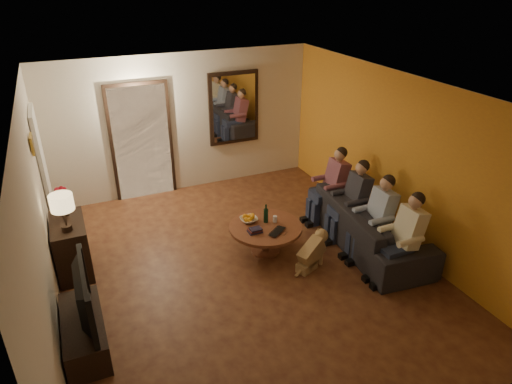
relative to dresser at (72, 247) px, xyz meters
name	(u,v)px	position (x,y,z in m)	size (l,w,h in m)	color
floor	(245,269)	(2.25, -0.96, -0.39)	(5.00, 6.00, 0.01)	#471D13
ceiling	(243,91)	(2.25, -0.96, 2.21)	(5.00, 6.00, 0.01)	white
back_wall	(183,124)	(2.25, 2.04, 0.91)	(5.00, 0.02, 2.60)	beige
front_wall	(390,341)	(2.25, -3.96, 0.91)	(5.00, 0.02, 2.60)	beige
left_wall	(40,227)	(-0.25, -0.96, 0.91)	(0.02, 6.00, 2.60)	beige
right_wall	(396,160)	(4.75, -0.96, 0.91)	(0.02, 6.00, 2.60)	beige
orange_accent	(396,160)	(4.74, -0.96, 0.91)	(0.01, 6.00, 2.60)	orange
kitchen_doorway	(142,143)	(1.45, 2.02, 0.66)	(1.00, 0.06, 2.10)	#FFE0A5
door_trim	(142,143)	(1.45, 2.01, 0.66)	(1.12, 0.04, 2.22)	black
fridge_glimpse	(156,149)	(1.70, 2.02, 0.51)	(0.45, 0.03, 1.70)	silver
mirror_frame	(234,108)	(3.25, 2.00, 1.11)	(1.00, 0.05, 1.40)	black
mirror_glass	(234,108)	(3.25, 1.97, 1.11)	(0.86, 0.02, 1.26)	white
white_door	(44,173)	(-0.21, 1.34, 0.63)	(0.06, 0.85, 2.04)	white
framed_art	(32,144)	(-0.22, 0.34, 1.46)	(0.03, 0.28, 0.24)	#B28C33
art_canvas	(33,144)	(-0.21, 0.34, 1.46)	(0.01, 0.22, 0.18)	brown
dresser	(72,247)	(0.00, 0.00, 0.00)	(0.45, 0.88, 0.79)	black
table_lamp	(64,213)	(0.00, -0.22, 0.66)	(0.30, 0.30, 0.54)	beige
flower_vase	(63,202)	(0.00, 0.22, 0.61)	(0.14, 0.14, 0.44)	#B41325
tv_stand	(84,332)	(0.00, -1.60, -0.20)	(0.45, 1.16, 0.39)	black
tv	(76,296)	(0.00, -1.60, 0.32)	(0.15, 1.12, 0.64)	black
sofa	(368,224)	(4.26, -1.10, -0.04)	(0.95, 2.43, 0.71)	black
person_a	(404,240)	(4.16, -2.00, 0.21)	(0.60, 0.40, 1.20)	tan
person_b	(377,220)	(4.16, -1.40, 0.21)	(0.60, 0.40, 1.20)	tan
person_c	(353,203)	(4.16, -0.80, 0.21)	(0.60, 0.40, 1.20)	tan
person_d	(333,187)	(4.16, -0.20, 0.21)	(0.60, 0.40, 1.20)	tan
dog	(312,251)	(3.14, -1.31, -0.11)	(0.56, 0.24, 0.56)	#936844
coffee_table	(265,239)	(2.71, -0.66, -0.17)	(1.10, 1.10, 0.45)	brown
bowl	(249,220)	(2.53, -0.44, 0.09)	(0.26, 0.26, 0.06)	white
oranges	(249,216)	(2.53, -0.44, 0.16)	(0.20, 0.20, 0.08)	orange
wine_bottle	(266,213)	(2.76, -0.56, 0.21)	(0.07, 0.07, 0.31)	black
wine_glass	(275,219)	(2.89, -0.61, 0.11)	(0.06, 0.06, 0.10)	silver
book_stack	(255,230)	(2.49, -0.76, 0.09)	(0.20, 0.15, 0.07)	black
laptop	(280,233)	(2.81, -0.94, 0.07)	(0.33, 0.21, 0.03)	black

